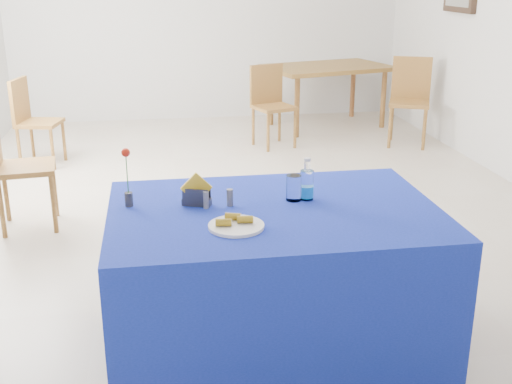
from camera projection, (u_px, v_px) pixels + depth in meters
floor at (248, 207)px, 5.30m from camera, size 7.00×7.00×0.00m
plate at (236, 226)px, 2.88m from camera, size 0.25×0.25×0.01m
drinking_glass at (294, 188)px, 3.20m from camera, size 0.08×0.08×0.13m
salt_shaker at (206, 200)px, 3.10m from camera, size 0.03×0.03×0.08m
pepper_shaker at (230, 198)px, 3.13m from camera, size 0.03×0.03×0.08m
blue_table at (274, 279)px, 3.23m from camera, size 1.60×1.10×0.76m
water_bottle at (307, 186)px, 3.22m from camera, size 0.07×0.07×0.21m
napkin_holder at (197, 196)px, 3.14m from camera, size 0.16×0.10×0.17m
rose_vase at (127, 180)px, 3.10m from camera, size 0.04×0.04×0.29m
oak_table at (328, 72)px, 7.86m from camera, size 1.65×1.28×0.76m
chair_bg_left at (270, 100)px, 7.05m from camera, size 0.50×0.50×0.88m
chair_bg_right at (410, 95)px, 7.10m from camera, size 0.56×0.56×0.96m
chair_win_a at (12, 159)px, 4.71m from camera, size 0.47×0.47×0.94m
chair_win_b at (31, 116)px, 6.31m from camera, size 0.46×0.46×0.87m
banana_pieces at (234, 219)px, 2.89m from camera, size 0.18×0.11×0.03m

